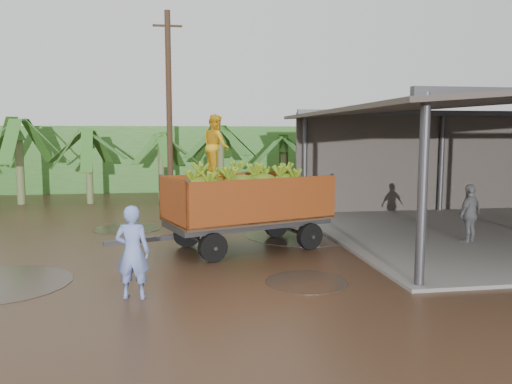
{
  "coord_description": "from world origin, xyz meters",
  "views": [
    {
      "loc": [
        0.39,
        -13.06,
        3.18
      ],
      "look_at": [
        2.63,
        0.98,
        1.52
      ],
      "focal_mm": 35.0,
      "sensor_mm": 36.0,
      "label": 1
    }
  ],
  "objects_px": {
    "man_grey": "(470,214)",
    "banana_trailer": "(247,200)",
    "utility_pole": "(169,110)",
    "man_blue": "(133,252)"
  },
  "relations": [
    {
      "from": "banana_trailer",
      "to": "man_grey",
      "type": "distance_m",
      "value": 6.46
    },
    {
      "from": "banana_trailer",
      "to": "man_blue",
      "type": "distance_m",
      "value": 4.78
    },
    {
      "from": "banana_trailer",
      "to": "utility_pole",
      "type": "distance_m",
      "value": 8.57
    },
    {
      "from": "utility_pole",
      "to": "man_blue",
      "type": "bearing_deg",
      "value": -92.97
    },
    {
      "from": "banana_trailer",
      "to": "man_blue",
      "type": "xyz_separation_m",
      "value": [
        -2.77,
        -3.87,
        -0.43
      ]
    },
    {
      "from": "banana_trailer",
      "to": "man_grey",
      "type": "height_order",
      "value": "banana_trailer"
    },
    {
      "from": "man_grey",
      "to": "utility_pole",
      "type": "xyz_separation_m",
      "value": [
        -8.58,
        8.3,
        3.27
      ]
    },
    {
      "from": "utility_pole",
      "to": "man_grey",
      "type": "bearing_deg",
      "value": -44.03
    },
    {
      "from": "banana_trailer",
      "to": "man_blue",
      "type": "relative_size",
      "value": 3.36
    },
    {
      "from": "man_grey",
      "to": "banana_trailer",
      "type": "bearing_deg",
      "value": -34.37
    }
  ]
}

